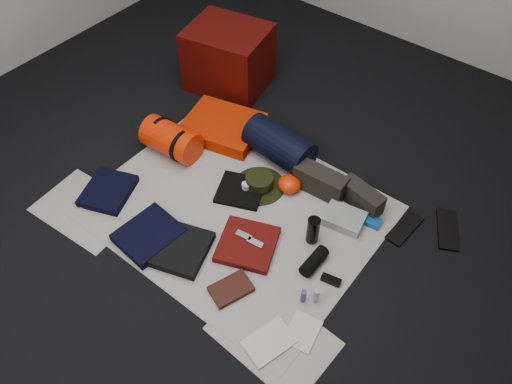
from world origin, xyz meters
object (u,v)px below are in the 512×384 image
Objects in this scene: paperback_book at (231,289)px; stuff_sack at (171,139)px; sleeping_pad at (223,127)px; compact_camera at (339,222)px; red_cabinet at (229,58)px; navy_duffel at (279,145)px; water_bottle at (313,230)px.

stuff_sack is at bearing 170.36° from paperback_book.
sleeping_pad reaches higher than compact_camera.
compact_camera is (1.17, 0.16, -0.09)m from stuff_sack.
sleeping_pad is at bearing 152.91° from paperback_book.
stuff_sack is at bearing -152.13° from compact_camera.
sleeping_pad is at bearing -66.32° from red_cabinet.
paperback_book is at bearing -47.49° from sleeping_pad.
stuff_sack is 0.69m from navy_duffel.
navy_duffel is at bearing 179.87° from compact_camera.
sleeping_pad reaches higher than paperback_book.
navy_duffel is at bearing 4.19° from sleeping_pad.
navy_duffel is (0.45, 0.03, 0.07)m from sleeping_pad.
navy_duffel is 0.67m from water_bottle.
stuff_sack is 0.82× the size of navy_duffel.
stuff_sack reaches higher than paperback_book.
paperback_book is (0.38, -0.93, -0.10)m from navy_duffel.
water_bottle is 0.21m from compact_camera.
stuff_sack reaches higher than sleeping_pad.
sleeping_pad is at bearing -171.43° from navy_duffel.
paperback_book is at bearing -105.89° from water_bottle.
stuff_sack reaches higher than water_bottle.
stuff_sack reaches higher than compact_camera.
red_cabinet is at bearing 125.19° from sleeping_pad.
compact_camera is at bearing 93.73° from paperback_book.
red_cabinet is at bearing 150.67° from paperback_book.
sleeping_pad is 1.12× the size of navy_duffel.
navy_duffel is 1.01m from paperback_book.
red_cabinet is 1.50× the size of stuff_sack.
stuff_sack is 1.19m from compact_camera.
compact_camera is 0.46× the size of paperback_book.
sleeping_pad is 1.36× the size of stuff_sack.
stuff_sack is at bearing -142.41° from navy_duffel.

